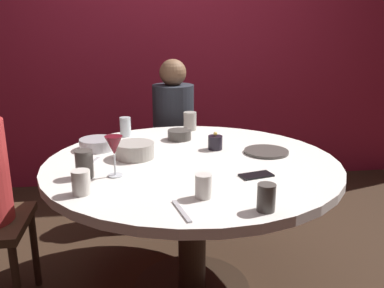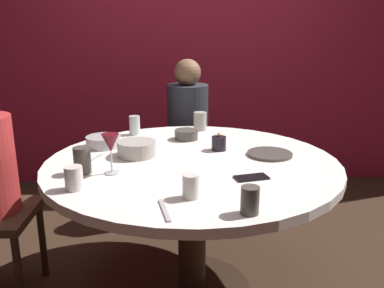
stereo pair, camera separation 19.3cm
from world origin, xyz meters
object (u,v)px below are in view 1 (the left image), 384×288
object	(u,v)px
dining_table	(192,188)
bowl_small_white	(135,150)
seated_diner_back	(173,121)
cup_by_left_diner	(190,121)
dinner_plate	(266,152)
bowl_salad_center	(179,135)
cell_phone	(256,175)
wine_glass	(114,147)
candle_holder	(215,142)
cup_beside_wine	(81,182)
cup_center_front	(266,198)
bowl_serving_large	(98,144)
cup_by_right_diner	(203,186)
cup_near_candle	(84,164)
cup_far_edge	(125,127)

from	to	relation	value
dining_table	bowl_small_white	xyz separation A→B (m)	(-0.27, 0.08, 0.18)
seated_diner_back	cup_by_left_diner	xyz separation A→B (m)	(0.07, -0.37, 0.08)
dinner_plate	bowl_salad_center	xyz separation A→B (m)	(-0.41, 0.32, 0.02)
cell_phone	dining_table	bearing A→B (deg)	-150.66
dining_table	wine_glass	bearing A→B (deg)	-154.12
candle_holder	cup_beside_wine	distance (m)	0.80
cup_center_front	seated_diner_back	bearing A→B (deg)	96.51
candle_holder	cup_by_left_diner	size ratio (longest dim) A/B	0.84
cup_center_front	dinner_plate	bearing A→B (deg)	72.16
bowl_serving_large	cup_beside_wine	size ratio (longest dim) A/B	1.95
bowl_small_white	cup_center_front	bearing A→B (deg)	-56.06
bowl_salad_center	cup_by_left_diner	bearing A→B (deg)	67.31
wine_glass	cup_beside_wine	world-z (taller)	wine_glass
bowl_serving_large	cup_by_right_diner	size ratio (longest dim) A/B	2.02
bowl_salad_center	wine_glass	bearing A→B (deg)	-121.15
dining_table	bowl_serving_large	distance (m)	0.55
seated_diner_back	bowl_serving_large	bearing A→B (deg)	-32.60
cell_phone	bowl_small_white	bearing A→B (deg)	-137.12
bowl_serving_large	cell_phone	bearing A→B (deg)	-35.32
cup_center_front	bowl_salad_center	bearing A→B (deg)	101.51
cup_near_candle	cup_beside_wine	size ratio (longest dim) A/B	1.24
dinner_plate	cup_far_edge	distance (m)	0.83
wine_glass	cup_far_edge	size ratio (longest dim) A/B	1.58
seated_diner_back	bowl_salad_center	xyz separation A→B (m)	(-0.02, -0.58, 0.05)
seated_diner_back	bowl_serving_large	size ratio (longest dim) A/B	6.14
seated_diner_back	cup_center_front	xyz separation A→B (m)	(0.18, -1.55, 0.07)
cup_far_edge	cup_beside_wine	bearing A→B (deg)	-100.06
seated_diner_back	cup_near_candle	size ratio (longest dim) A/B	9.65
dining_table	bowl_serving_large	bearing A→B (deg)	152.04
cell_phone	cup_far_edge	distance (m)	0.94
bowl_serving_large	cup_beside_wine	bearing A→B (deg)	-91.04
seated_diner_back	dinner_plate	xyz separation A→B (m)	(0.39, -0.90, 0.03)
cup_far_edge	seated_diner_back	bearing A→B (deg)	55.65
dining_table	cell_phone	size ratio (longest dim) A/B	9.94
dinner_plate	cup_near_candle	distance (m)	0.90
cup_far_edge	wine_glass	bearing A→B (deg)	-92.70
dinner_plate	bowl_serving_large	world-z (taller)	bowl_serving_large
candle_holder	cup_far_edge	world-z (taller)	cup_far_edge
bowl_small_white	cell_phone	bearing A→B (deg)	-32.77
seated_diner_back	cell_phone	distance (m)	1.24
seated_diner_back	cup_by_left_diner	size ratio (longest dim) A/B	10.08
candle_holder	seated_diner_back	bearing A→B (deg)	100.15
wine_glass	bowl_salad_center	distance (m)	0.65
bowl_salad_center	bowl_serving_large	bearing A→B (deg)	-162.93
seated_diner_back	cell_phone	world-z (taller)	seated_diner_back
cell_phone	cup_far_edge	size ratio (longest dim) A/B	1.26
dinner_plate	bowl_serving_large	bearing A→B (deg)	168.00
dining_table	bowl_small_white	bearing A→B (deg)	164.25
seated_diner_back	cup_by_left_diner	bearing A→B (deg)	10.25
dining_table	bowl_salad_center	bearing A→B (deg)	92.99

